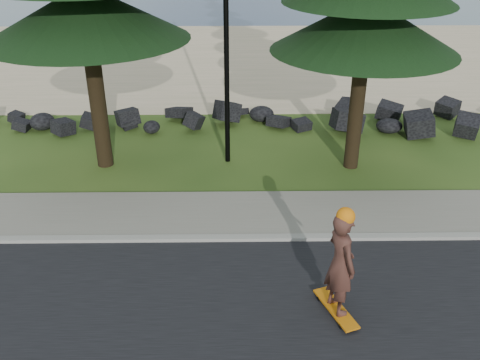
% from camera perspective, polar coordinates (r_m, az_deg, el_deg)
% --- Properties ---
extents(ground, '(160.00, 160.00, 0.00)m').
position_cam_1_polar(ground, '(12.74, -1.42, -4.16)').
color(ground, '#294615').
rests_on(ground, ground).
extents(kerb, '(160.00, 0.20, 0.10)m').
position_cam_1_polar(kerb, '(11.96, -1.46, -6.23)').
color(kerb, '#A19E91').
rests_on(kerb, ground).
extents(sidewalk, '(160.00, 2.00, 0.08)m').
position_cam_1_polar(sidewalk, '(12.89, -1.41, -3.54)').
color(sidewalk, gray).
rests_on(sidewalk, ground).
extents(beach_sand, '(160.00, 15.00, 0.01)m').
position_cam_1_polar(beach_sand, '(26.20, -1.14, 12.82)').
color(beach_sand, tan).
rests_on(beach_sand, ground).
extents(seawall_boulders, '(60.00, 2.40, 1.10)m').
position_cam_1_polar(seawall_boulders, '(17.75, -1.26, 5.42)').
color(seawall_boulders, black).
rests_on(seawall_boulders, ground).
extents(lamp_post, '(0.25, 0.14, 8.14)m').
position_cam_1_polar(lamp_post, '(14.26, -1.50, 17.22)').
color(lamp_post, black).
rests_on(lamp_post, ground).
extents(skateboarder, '(0.70, 1.22, 2.22)m').
position_cam_1_polar(skateboarder, '(9.56, 10.67, -8.79)').
color(skateboarder, orange).
rests_on(skateboarder, ground).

